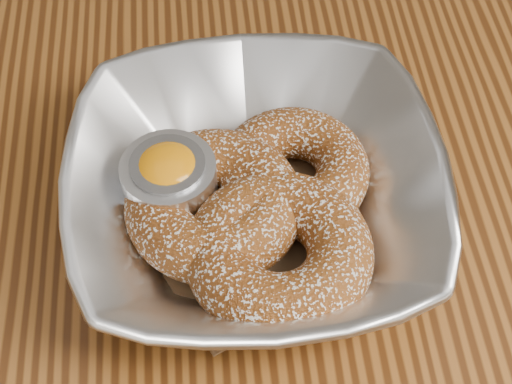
{
  "coord_description": "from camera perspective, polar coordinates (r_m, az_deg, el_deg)",
  "views": [
    {
      "loc": [
        -0.07,
        -0.36,
        1.17
      ],
      "look_at": [
        -0.05,
        -0.08,
        0.78
      ],
      "focal_mm": 55.0,
      "sensor_mm": 36.0,
      "label": 1
    }
  ],
  "objects": [
    {
      "name": "table",
      "position": [
        0.64,
        3.45,
        -1.1
      ],
      "size": [
        1.2,
        0.8,
        0.75
      ],
      "color": "brown",
      "rests_on": "ground_plane"
    },
    {
      "name": "serving_bowl",
      "position": [
        0.48,
        -0.0,
        -0.11
      ],
      "size": [
        0.23,
        0.23,
        0.06
      ],
      "primitive_type": "imported",
      "color": "silver",
      "rests_on": "table"
    },
    {
      "name": "parchment",
      "position": [
        0.5,
        0.0,
        -1.43
      ],
      "size": [
        0.19,
        0.19,
        0.0
      ],
      "primitive_type": "cube",
      "rotation": [
        0.0,
        0.0,
        0.46
      ],
      "color": "brown",
      "rests_on": "table"
    },
    {
      "name": "donut_back",
      "position": [
        0.5,
        2.75,
        1.61
      ],
      "size": [
        0.12,
        0.12,
        0.03
      ],
      "primitive_type": "torus",
      "rotation": [
        0.0,
        0.0,
        -0.29
      ],
      "color": "brown",
      "rests_on": "parchment"
    },
    {
      "name": "donut_front",
      "position": [
        0.46,
        1.66,
        -4.43
      ],
      "size": [
        0.15,
        0.15,
        0.04
      ],
      "primitive_type": "torus",
      "rotation": [
        0.0,
        0.0,
        0.46
      ],
      "color": "brown",
      "rests_on": "parchment"
    },
    {
      "name": "donut_extra",
      "position": [
        0.48,
        -3.06,
        -0.89
      ],
      "size": [
        0.14,
        0.14,
        0.04
      ],
      "primitive_type": "torus",
      "rotation": [
        0.0,
        0.0,
        0.3
      ],
      "color": "brown",
      "rests_on": "parchment"
    },
    {
      "name": "ramekin",
      "position": [
        0.49,
        -6.28,
        0.65
      ],
      "size": [
        0.06,
        0.06,
        0.05
      ],
      "color": "silver",
      "rests_on": "table"
    }
  ]
}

